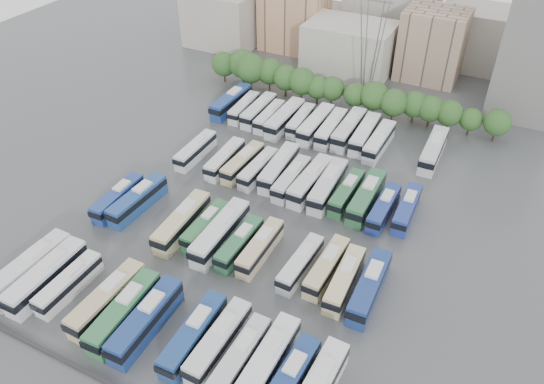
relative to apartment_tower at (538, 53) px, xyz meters
The scene contains 51 objects.
ground 68.48m from the apartment_tower, 120.38° to the right, with size 220.00×220.00×0.00m, color #424447.
tree_line 41.74m from the apartment_tower, 157.05° to the right, with size 65.96×8.08×8.45m.
city_buildings 44.02m from the apartment_tower, 161.51° to the left, with size 102.00×35.00×20.00m.
apartment_tower is the anchor object (origin of this frame).
electricity_pylon 33.47m from the apartment_tower, 165.96° to the right, with size 9.00×6.91×33.83m.
bus_r0_s0 100.22m from the apartment_tower, 123.92° to the right, with size 3.26×13.65×4.26m.
bus_r0_s1 98.56m from the apartment_tower, 122.32° to the right, with size 3.06×13.42×4.20m.
bus_r0_s2 96.35m from the apartment_tower, 120.83° to the right, with size 2.46×11.03×3.46m.
bus_r0_s4 93.08m from the apartment_tower, 117.25° to the right, with size 3.13×12.84×4.01m.
bus_r0_s5 92.23m from the apartment_tower, 115.17° to the right, with size 3.38×13.08×4.07m.
bus_r0_s6 90.71m from the apartment_tower, 113.30° to the right, with size 3.15×13.10×4.09m.
bus_r0_s8 87.57m from the apartment_tower, 109.57° to the right, with size 3.04×12.48×3.89m.
bus_r0_s9 85.99m from the apartment_tower, 107.66° to the right, with size 2.81×12.13×3.80m.
bus_r0_s10 85.72m from the apartment_tower, 105.33° to the right, with size 2.67×11.51×3.60m.
bus_r0_s11 84.44m from the apartment_tower, 103.28° to the right, with size 2.97×13.10×4.10m.
bus_r0_s12 84.77m from the apartment_tower, 100.96° to the right, with size 3.19×12.21×3.80m.
bus_r1_s0 85.66m from the apartment_tower, 130.69° to the right, with size 2.88×11.47×3.57m.
bus_r1_s1 82.82m from the apartment_tower, 129.35° to the right, with size 3.22×12.39×3.85m.
bus_r1_s4 78.26m from the apartment_tower, 123.15° to the right, with size 3.35×13.13×4.09m.
bus_r1_s5 75.46m from the apartment_tower, 121.43° to the right, with size 2.47×10.81×3.39m.
bus_r1_s6 74.51m from the apartment_tower, 119.04° to the right, with size 3.09×13.63×4.27m.
bus_r1_s7 73.31m from the apartment_tower, 116.46° to the right, with size 2.61×10.94×3.42m.
bus_r1_s8 71.45m from the apartment_tower, 114.39° to the right, with size 2.48×11.24×3.52m.
bus_r1_s10 69.32m from the apartment_tower, 109.24° to the right, with size 2.90×10.92×3.39m.
bus_r1_s11 67.32m from the apartment_tower, 106.59° to the right, with size 2.86×11.40×3.55m.
bus_r1_s12 67.62m from the apartment_tower, 103.75° to the right, with size 2.95×11.69×3.64m.
bus_r1_s13 66.75m from the apartment_tower, 100.83° to the right, with size 3.06×12.69×3.96m.
bus_r2_s1 70.64m from the apartment_tower, 138.23° to the right, with size 2.53×11.25×3.52m.
bus_r2_s3 66.17m from the apartment_tower, 134.44° to the right, with size 2.76×11.39×3.56m.
bus_r2_s4 63.54m from the apartment_tower, 132.40° to the right, with size 3.01×11.54×3.59m.
bus_r2_s5 61.60m from the apartment_tower, 129.91° to the right, with size 2.78×11.08×3.45m.
bus_r2_s6 58.34m from the apartment_tower, 128.31° to the right, with size 3.46×12.98×4.03m.
bus_r2_s7 57.90m from the apartment_tower, 124.62° to the right, with size 2.52×11.53×3.62m.
bus_r2_s8 55.57m from the apartment_tower, 122.18° to the right, with size 3.38×13.13×4.09m.
bus_r2_s9 53.94m from the apartment_tower, 119.27° to the right, with size 3.34×13.20×4.11m.
bus_r2_s10 52.49m from the apartment_tower, 115.97° to the right, with size 2.68×11.24×3.51m.
bus_r2_s11 51.13m from the apartment_tower, 112.42° to the right, with size 2.86×12.98×4.07m.
bus_r2_s12 51.11m from the apartment_tower, 108.41° to the right, with size 2.61×11.24×3.52m.
bus_r2_s13 48.75m from the apartment_tower, 105.12° to the right, with size 2.76×11.25×3.51m.
bus_r3_s0 62.92m from the apartment_tower, 153.74° to the right, with size 3.14×12.98×4.05m.
bus_r3_s1 60.16m from the apartment_tower, 151.75° to the right, with size 2.89×11.00×3.42m.
bus_r3_s2 57.13m from the apartment_tower, 150.15° to the right, with size 2.71×12.03×3.77m.
bus_r3_s3 55.12m from the apartment_tower, 147.68° to the right, with size 2.60×10.88×3.40m.
bus_r3_s4 52.21m from the apartment_tower, 145.71° to the right, with size 3.08×13.32×4.17m.
bus_r3_s5 49.19m from the apartment_tower, 144.86° to the right, with size 2.90×11.01×3.42m.
bus_r3_s6 46.68m from the apartment_tower, 141.83° to the right, with size 2.95×13.01×4.08m.
bus_r3_s7 44.26m from the apartment_tower, 139.13° to the right, with size 3.05×12.43×3.88m.
bus_r3_s8 41.17m from the apartment_tower, 137.20° to the right, with size 2.89×13.18×4.13m.
bus_r3_s9 39.05m from the apartment_tower, 133.39° to the right, with size 3.19×12.84×4.00m.
bus_r3_s10 37.94m from the apartment_tower, 128.23° to the right, with size 2.92×12.50×3.91m.
bus_r3_s13 31.82m from the apartment_tower, 114.81° to the right, with size 3.12×13.29×4.16m.
Camera 1 is at (31.84, -56.06, 55.00)m, focal length 35.00 mm.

